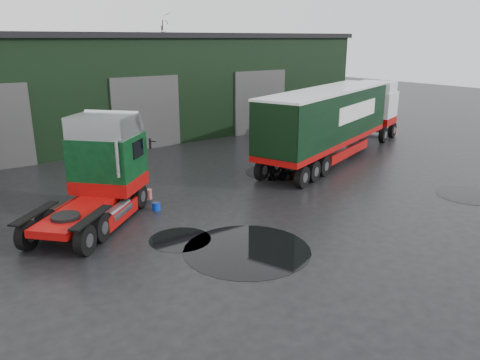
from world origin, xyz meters
name	(u,v)px	position (x,y,z in m)	size (l,w,h in m)	color
ground	(282,239)	(0.00, 0.00, 0.00)	(100.00, 100.00, 0.00)	black
warehouse	(106,84)	(2.00, 20.00, 3.16)	(32.40, 12.40, 6.30)	black
hero_tractor	(86,175)	(-4.50, 4.50, 1.77)	(2.41, 5.69, 3.53)	black
lorry_right	(327,126)	(8.00, 6.00, 1.83)	(2.41, 13.92, 3.66)	silver
wash_bucket	(156,206)	(-2.04, 4.61, 0.14)	(0.31, 0.31, 0.29)	#082CB4
tree_back_b	(152,64)	(10.00, 30.00, 3.75)	(4.40, 4.40, 7.50)	black
puddle_0	(247,250)	(-1.35, -0.01, 0.00)	(3.79, 3.79, 0.01)	black
puddle_1	(275,172)	(4.69, 5.95, 0.00)	(2.84, 2.84, 0.01)	black
puddle_3	(469,195)	(8.82, -1.11, 0.00)	(2.45, 2.45, 0.01)	black
puddle_4	(180,239)	(-2.60, 1.81, 0.00)	(1.93, 1.93, 0.01)	black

